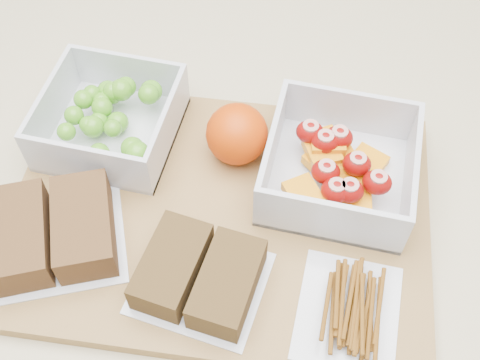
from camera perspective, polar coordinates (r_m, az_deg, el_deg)
The scene contains 8 objects.
counter at distance 1.04m, azimuth -1.17°, elevation -15.24°, with size 1.20×0.90×0.90m, color beige.
cutting_board at distance 0.61m, azimuth -1.98°, elevation -3.37°, with size 0.42×0.30×0.02m, color olive.
grape_container at distance 0.66m, azimuth -12.04°, elevation 5.71°, with size 0.14×0.14×0.06m.
fruit_container at distance 0.61m, azimuth 9.28°, elevation 1.14°, with size 0.15×0.15×0.06m.
orange at distance 0.62m, azimuth -0.30°, elevation 4.38°, with size 0.06×0.06×0.06m, color #D54005.
sandwich_bag_left at distance 0.60m, azimuth -17.38°, elevation -4.72°, with size 0.17×0.16×0.04m.
sandwich_bag_center at distance 0.55m, azimuth -3.86°, elevation -9.00°, with size 0.13×0.11×0.04m.
pretzel_bag at distance 0.55m, azimuth 10.37°, elevation -11.78°, with size 0.09×0.11×0.02m.
Camera 1 is at (0.10, -0.34, 1.43)m, focal length 45.00 mm.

